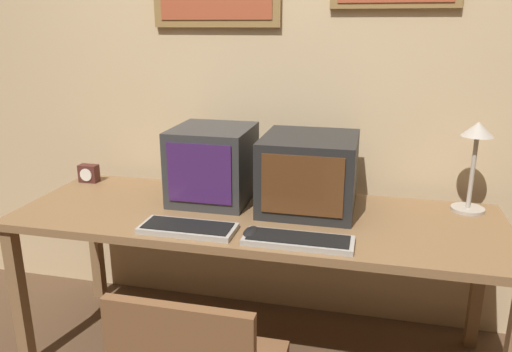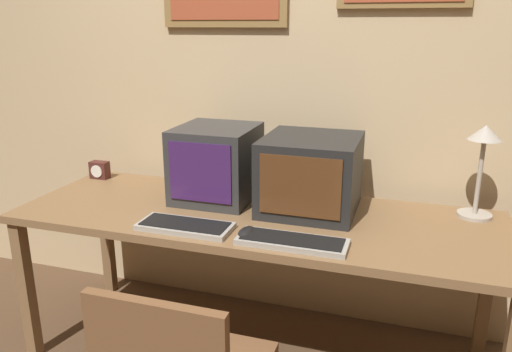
% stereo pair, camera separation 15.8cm
% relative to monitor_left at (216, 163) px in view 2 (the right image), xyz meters
% --- Properties ---
extents(wall_back, '(8.00, 0.08, 2.60)m').
position_rel_monitor_left_xyz_m(wall_back, '(0.25, 0.35, 0.39)').
color(wall_back, '#D1B284').
rests_on(wall_back, ground_plane).
extents(desk, '(2.17, 0.75, 0.74)m').
position_rel_monitor_left_xyz_m(desk, '(0.25, -0.14, -0.24)').
color(desk, olive).
rests_on(desk, ground_plane).
extents(monitor_left, '(0.36, 0.39, 0.35)m').
position_rel_monitor_left_xyz_m(monitor_left, '(0.00, 0.00, 0.00)').
color(monitor_left, '#333333').
rests_on(monitor_left, desk).
extents(monitor_right, '(0.42, 0.44, 0.34)m').
position_rel_monitor_left_xyz_m(monitor_right, '(0.46, -0.01, -0.01)').
color(monitor_right, black).
rests_on(monitor_right, desk).
extents(keyboard_main, '(0.40, 0.17, 0.03)m').
position_rel_monitor_left_xyz_m(keyboard_main, '(0.02, -0.40, -0.16)').
color(keyboard_main, '#A8A399').
rests_on(keyboard_main, desk).
extents(keyboard_side, '(0.43, 0.15, 0.03)m').
position_rel_monitor_left_xyz_m(keyboard_side, '(0.48, -0.41, -0.16)').
color(keyboard_side, '#A8A399').
rests_on(keyboard_side, desk).
extents(mouse_near_keyboard, '(0.06, 0.12, 0.03)m').
position_rel_monitor_left_xyz_m(mouse_near_keyboard, '(0.29, -0.40, -0.16)').
color(mouse_near_keyboard, black).
rests_on(mouse_near_keyboard, desk).
extents(desk_clock, '(0.10, 0.06, 0.09)m').
position_rel_monitor_left_xyz_m(desk_clock, '(-0.74, 0.11, -0.13)').
color(desk_clock, '#4C231E').
rests_on(desk_clock, desk).
extents(desk_lamp, '(0.15, 0.15, 0.41)m').
position_rel_monitor_left_xyz_m(desk_lamp, '(1.18, 0.12, 0.11)').
color(desk_lamp, '#B2A899').
rests_on(desk_lamp, desk).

